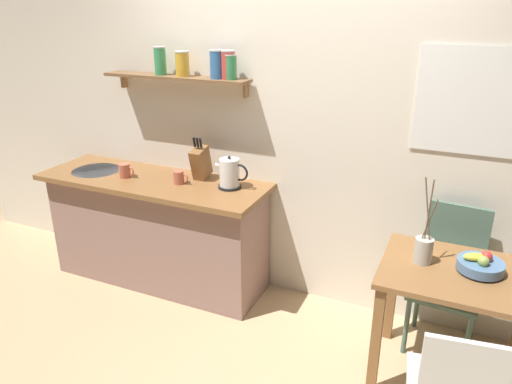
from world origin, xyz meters
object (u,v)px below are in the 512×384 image
Objects in this scene: fruit_bowl at (480,264)px; dining_table at (458,293)px; electric_kettle at (230,174)px; coffee_mug_spare at (179,177)px; dining_chair_far at (450,273)px; coffee_mug_by_sink at (125,171)px; knife_block at (201,162)px; twig_vase at (423,249)px.

dining_table is at bearing -158.26° from fruit_bowl.
electric_kettle reaches higher than dining_table.
electric_kettle is at bearing 168.40° from dining_table.
dining_chair_far is at bearing 3.83° from coffee_mug_spare.
coffee_mug_by_sink is at bearing 175.30° from dining_table.
electric_kettle is at bearing 8.66° from coffee_mug_by_sink.
dining_chair_far is (-0.05, 0.38, -0.09)m from dining_table.
knife_block is (-1.90, 0.41, 0.41)m from dining_table.
fruit_bowl is 1.74m from electric_kettle.
twig_vase is at bearing -13.00° from knife_block.
electric_kettle reaches higher than fruit_bowl.
dining_table is 2.49m from coffee_mug_by_sink.
fruit_bowl reaches higher than dining_table.
coffee_mug_spare is (-1.95, -0.13, 0.42)m from dining_chair_far.
coffee_mug_spare is at bearing 6.12° from coffee_mug_by_sink.
electric_kettle is at bearing 170.15° from fruit_bowl.
dining_table is at bearing -82.17° from dining_chair_far.
dining_table is 0.89× the size of dining_chair_far.
dining_chair_far is at bearing 4.27° from coffee_mug_by_sink.
twig_vase is at bearing -7.41° from coffee_mug_spare.
knife_block is at bearing 167.00° from twig_vase.
fruit_bowl is 2.10m from coffee_mug_spare.
coffee_mug_by_sink is 1.07× the size of coffee_mug_spare.
dining_chair_far is 3.89× the size of fruit_bowl.
coffee_mug_spare reaches higher than dining_chair_far.
dining_table is 0.40m from dining_chair_far.
coffee_mug_by_sink is 0.46m from coffee_mug_spare.
electric_kettle is (-1.70, 0.30, 0.19)m from fruit_bowl.
dining_table is 3.47× the size of fruit_bowl.
knife_block is at bearing 57.91° from coffee_mug_spare.
electric_kettle is 0.30m from knife_block.
dining_table is 1.69× the size of twig_vase.
coffee_mug_by_sink is (-2.24, 0.18, 0.10)m from twig_vase.
coffee_mug_spare is (-2.09, 0.22, 0.14)m from fruit_bowl.
twig_vase is 3.91× the size of coffee_mug_by_sink.
dining_table is at bearing -5.15° from twig_vase.
coffee_mug_by_sink is (-2.55, 0.17, 0.14)m from fruit_bowl.
dining_chair_far is 3.76× the size of electric_kettle.
coffee_mug_by_sink is at bearing 176.26° from fruit_bowl.
twig_vase is at bearing -4.66° from coffee_mug_by_sink.
twig_vase is (-0.16, -0.36, 0.32)m from dining_chair_far.
electric_kettle is 1.97× the size of coffee_mug_by_sink.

